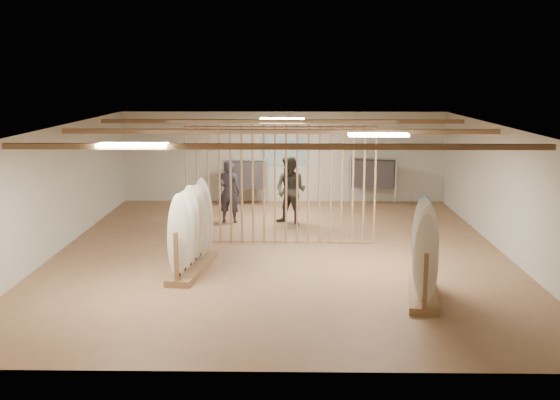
{
  "coord_description": "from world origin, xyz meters",
  "views": [
    {
      "loc": [
        0.23,
        -14.22,
        3.96
      ],
      "look_at": [
        0.0,
        0.0,
        1.2
      ],
      "focal_mm": 42.0,
      "sensor_mm": 36.0,
      "label": 1
    }
  ],
  "objects_px": {
    "rack_right": "(424,266)",
    "shopper_a": "(229,188)",
    "clothing_rack_a": "(245,175)",
    "clothing_rack_b": "(373,174)",
    "shopper_b": "(291,186)",
    "rack_left": "(192,242)"
  },
  "relations": [
    {
      "from": "shopper_a",
      "to": "clothing_rack_a",
      "type": "bearing_deg",
      "value": -88.35
    },
    {
      "from": "rack_left",
      "to": "rack_right",
      "type": "height_order",
      "value": "same"
    },
    {
      "from": "rack_right",
      "to": "shopper_a",
      "type": "height_order",
      "value": "shopper_a"
    },
    {
      "from": "rack_right",
      "to": "clothing_rack_a",
      "type": "height_order",
      "value": "rack_right"
    },
    {
      "from": "rack_left",
      "to": "clothing_rack_a",
      "type": "xyz_separation_m",
      "value": [
        0.61,
        6.75,
        0.32
      ]
    },
    {
      "from": "rack_right",
      "to": "clothing_rack_a",
      "type": "distance_m",
      "value": 9.13
    },
    {
      "from": "rack_left",
      "to": "shopper_b",
      "type": "relative_size",
      "value": 1.09
    },
    {
      "from": "shopper_a",
      "to": "shopper_b",
      "type": "distance_m",
      "value": 1.67
    },
    {
      "from": "clothing_rack_a",
      "to": "shopper_a",
      "type": "height_order",
      "value": "shopper_a"
    },
    {
      "from": "shopper_a",
      "to": "shopper_b",
      "type": "bearing_deg",
      "value": -177.68
    },
    {
      "from": "rack_left",
      "to": "shopper_b",
      "type": "xyz_separation_m",
      "value": [
        1.99,
        4.28,
        0.42
      ]
    },
    {
      "from": "rack_right",
      "to": "shopper_a",
      "type": "relative_size",
      "value": 1.01
    },
    {
      "from": "clothing_rack_b",
      "to": "shopper_a",
      "type": "distance_m",
      "value": 4.8
    },
    {
      "from": "shopper_a",
      "to": "shopper_b",
      "type": "height_order",
      "value": "shopper_b"
    },
    {
      "from": "rack_right",
      "to": "clothing_rack_b",
      "type": "xyz_separation_m",
      "value": [
        0.12,
        8.42,
        0.36
      ]
    },
    {
      "from": "rack_left",
      "to": "clothing_rack_b",
      "type": "bearing_deg",
      "value": 64.43
    },
    {
      "from": "clothing_rack_b",
      "to": "clothing_rack_a",
      "type": "bearing_deg",
      "value": -164.71
    },
    {
      "from": "clothing_rack_b",
      "to": "shopper_a",
      "type": "relative_size",
      "value": 0.78
    },
    {
      "from": "shopper_a",
      "to": "rack_right",
      "type": "bearing_deg",
      "value": 132.2
    },
    {
      "from": "shopper_a",
      "to": "shopper_b",
      "type": "relative_size",
      "value": 0.92
    },
    {
      "from": "rack_left",
      "to": "shopper_a",
      "type": "xyz_separation_m",
      "value": [
        0.34,
        4.45,
        0.34
      ]
    },
    {
      "from": "rack_right",
      "to": "clothing_rack_b",
      "type": "relative_size",
      "value": 1.3
    }
  ]
}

